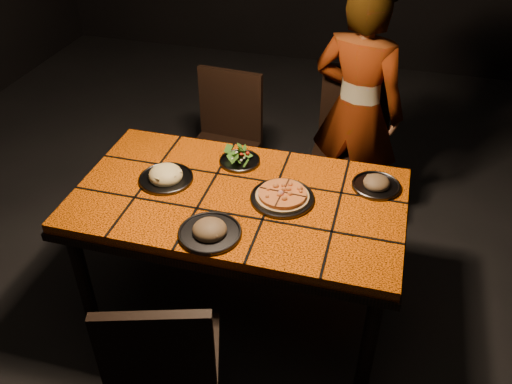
% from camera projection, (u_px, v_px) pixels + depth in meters
% --- Properties ---
extents(room_shell, '(6.04, 7.04, 3.08)m').
position_uv_depth(room_shell, '(235.00, 47.00, 2.19)').
color(room_shell, black).
rests_on(room_shell, ground).
extents(dining_table, '(1.62, 0.92, 0.75)m').
position_uv_depth(dining_table, '(239.00, 208.00, 2.68)').
color(dining_table, '#E85C07').
rests_on(dining_table, ground).
extents(chair_near, '(0.52, 0.52, 0.93)m').
position_uv_depth(chair_near, '(164.00, 362.00, 2.13)').
color(chair_near, black).
rests_on(chair_near, ground).
extents(chair_far_left, '(0.46, 0.46, 0.94)m').
position_uv_depth(chair_far_left, '(225.00, 135.00, 3.51)').
color(chair_far_left, black).
rests_on(chair_far_left, ground).
extents(chair_far_right, '(0.45, 0.45, 0.99)m').
position_uv_depth(chair_far_right, '(351.00, 136.00, 3.45)').
color(chair_far_right, black).
rests_on(chair_far_right, ground).
extents(diner, '(0.65, 0.51, 1.56)m').
position_uv_depth(diner, '(357.00, 111.00, 3.26)').
color(diner, brown).
rests_on(diner, ground).
extents(plate_pizza, '(0.31, 0.31, 0.04)m').
position_uv_depth(plate_pizza, '(282.00, 197.00, 2.60)').
color(plate_pizza, '#37383C').
rests_on(plate_pizza, dining_table).
extents(plate_pasta, '(0.28, 0.28, 0.09)m').
position_uv_depth(plate_pasta, '(166.00, 176.00, 2.73)').
color(plate_pasta, '#37383C').
rests_on(plate_pasta, dining_table).
extents(plate_salad, '(0.22, 0.22, 0.07)m').
position_uv_depth(plate_salad, '(240.00, 158.00, 2.85)').
color(plate_salad, '#37383C').
rests_on(plate_salad, dining_table).
extents(plate_mushroom_a, '(0.29, 0.29, 0.09)m').
position_uv_depth(plate_mushroom_a, '(210.00, 230.00, 2.39)').
color(plate_mushroom_a, '#37383C').
rests_on(plate_mushroom_a, dining_table).
extents(plate_mushroom_b, '(0.24, 0.24, 0.08)m').
position_uv_depth(plate_mushroom_b, '(376.00, 184.00, 2.68)').
color(plate_mushroom_b, '#37383C').
rests_on(plate_mushroom_b, dining_table).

